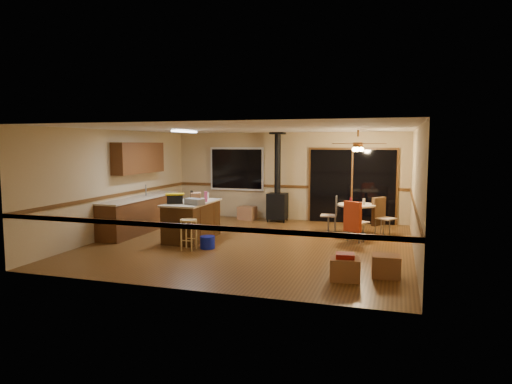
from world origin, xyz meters
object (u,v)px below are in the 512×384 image
at_px(bar_stool, 189,235).
at_px(chair_left, 333,210).
at_px(dining_table, 356,214).
at_px(chair_right, 380,212).
at_px(toolbox_grey, 195,202).
at_px(box_under_window, 247,213).
at_px(toolbox_black, 175,199).
at_px(box_corner_a, 345,269).
at_px(blue_bucket, 207,242).
at_px(box_corner_b, 386,266).
at_px(wood_stove, 277,197).
at_px(kitchen_island, 192,220).
at_px(chair_near, 353,217).

xyz_separation_m(bar_stool, chair_left, (2.69, 2.76, 0.26)).
relative_size(bar_stool, dining_table, 0.70).
bearing_deg(chair_left, chair_right, 2.25).
relative_size(toolbox_grey, chair_right, 0.62).
bearing_deg(bar_stool, box_under_window, 90.63).
height_order(toolbox_black, box_corner_a, toolbox_black).
height_order(toolbox_grey, dining_table, toolbox_grey).
distance_m(blue_bucket, box_corner_b, 3.92).
xyz_separation_m(toolbox_grey, toolbox_black, (-0.52, 0.06, 0.03)).
relative_size(wood_stove, box_corner_a, 5.17).
bearing_deg(chair_right, box_corner_a, -95.57).
xyz_separation_m(kitchen_island, chair_right, (4.23, 1.80, 0.14)).
relative_size(toolbox_grey, blue_bucket, 1.36).
height_order(toolbox_grey, box_under_window, toolbox_grey).
bearing_deg(wood_stove, toolbox_black, -114.14).
bearing_deg(box_under_window, toolbox_grey, -91.15).
relative_size(chair_left, chair_right, 0.74).
bearing_deg(toolbox_black, box_under_window, 80.39).
bearing_deg(chair_left, toolbox_grey, -142.06).
bearing_deg(bar_stool, wood_stove, 77.45).
relative_size(toolbox_grey, toolbox_black, 1.23).
height_order(wood_stove, blue_bucket, wood_stove).
xyz_separation_m(toolbox_grey, chair_right, (3.95, 2.24, -0.37)).
bearing_deg(blue_bucket, kitchen_island, 133.30).
xyz_separation_m(blue_bucket, box_corner_a, (3.11, -1.46, 0.05)).
xyz_separation_m(toolbox_grey, box_corner_b, (4.21, -1.41, -0.78)).
distance_m(wood_stove, blue_bucket, 3.91).
xyz_separation_m(chair_left, box_under_window, (-2.74, 1.35, -0.39)).
distance_m(kitchen_island, chair_left, 3.56).
bearing_deg(dining_table, bar_stool, -141.12).
relative_size(blue_bucket, box_under_window, 0.65).
height_order(kitchen_island, toolbox_black, toolbox_black).
xyz_separation_m(bar_stool, box_corner_b, (4.09, -0.85, -0.14)).
height_order(toolbox_black, box_under_window, toolbox_black).
relative_size(blue_bucket, box_corner_b, 0.69).
xyz_separation_m(toolbox_grey, bar_stool, (0.12, -0.57, -0.64)).
distance_m(chair_near, box_under_window, 4.08).
bearing_deg(toolbox_grey, box_corner_b, -18.58).
bearing_deg(dining_table, blue_bucket, -140.75).
relative_size(bar_stool, chair_near, 0.94).
bearing_deg(box_under_window, toolbox_black, -99.61).
distance_m(toolbox_black, chair_near, 4.12).
distance_m(wood_stove, box_corner_b, 5.87).
bearing_deg(box_under_window, chair_near, -34.70).
height_order(wood_stove, box_corner_b, wood_stove).
relative_size(dining_table, box_corner_b, 2.00).
distance_m(toolbox_grey, toolbox_black, 0.52).
bearing_deg(wood_stove, box_under_window, 176.98).
relative_size(wood_stove, bar_stool, 3.82).
bearing_deg(chair_right, toolbox_grey, -150.52).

